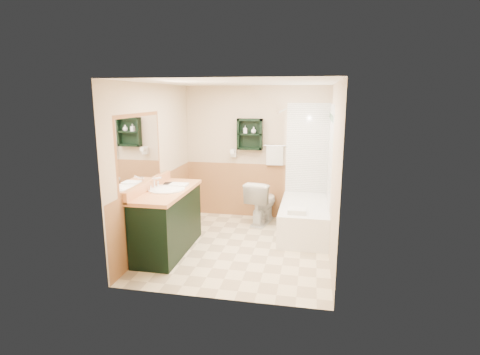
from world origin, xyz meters
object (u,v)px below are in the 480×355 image
at_px(hair_dryer, 234,153).
at_px(bathtub, 304,219).
at_px(wall_shelf, 250,134).
at_px(vanity_book, 163,178).
at_px(toilet, 262,202).
at_px(soap_bottle_b, 254,131).
at_px(soap_bottle_a, 245,132).
at_px(vanity, 168,221).

bearing_deg(hair_dryer, bathtub, -28.07).
height_order(wall_shelf, vanity_book, wall_shelf).
height_order(bathtub, toilet, toilet).
distance_m(vanity_book, soap_bottle_b, 1.93).
distance_m(hair_dryer, bathtub, 1.77).
relative_size(wall_shelf, toilet, 0.71).
bearing_deg(soap_bottle_b, vanity_book, -127.82).
bearing_deg(soap_bottle_a, bathtub, -31.41).
height_order(bathtub, soap_bottle_b, soap_bottle_b).
bearing_deg(vanity_book, soap_bottle_a, 43.84).
relative_size(wall_shelf, vanity_book, 2.76).
relative_size(wall_shelf, bathtub, 0.37).
bearing_deg(vanity_book, soap_bottle_b, 39.89).
bearing_deg(bathtub, vanity_book, -159.52).
distance_m(bathtub, toilet, 0.88).
xyz_separation_m(wall_shelf, soap_bottle_a, (-0.08, -0.01, 0.05)).
xyz_separation_m(wall_shelf, hair_dryer, (-0.30, 0.02, -0.35)).
xyz_separation_m(wall_shelf, toilet, (0.27, -0.25, -1.17)).
relative_size(hair_dryer, soap_bottle_b, 2.09).
bearing_deg(vanity_book, toilet, 30.03).
relative_size(toilet, soap_bottle_a, 5.77).
bearing_deg(bathtub, vanity, -150.84).
height_order(vanity, bathtub, vanity).
relative_size(vanity_book, soap_bottle_a, 1.48).
height_order(vanity, soap_bottle_b, soap_bottle_b).
xyz_separation_m(vanity_book, soap_bottle_b, (1.13, 1.46, 0.59)).
height_order(vanity_book, soap_bottle_b, soap_bottle_b).
relative_size(vanity, toilet, 1.87).
xyz_separation_m(hair_dryer, vanity, (-0.59, -1.78, -0.74)).
bearing_deg(wall_shelf, soap_bottle_b, -4.11).
relative_size(wall_shelf, hair_dryer, 2.29).
height_order(vanity, soap_bottle_a, soap_bottle_a).
bearing_deg(vanity, vanity_book, 119.45).
bearing_deg(hair_dryer, toilet, -25.98).
relative_size(hair_dryer, soap_bottle_a, 1.79).
relative_size(hair_dryer, bathtub, 0.16).
height_order(toilet, soap_bottle_a, soap_bottle_a).
distance_m(hair_dryer, vanity_book, 1.68).
bearing_deg(soap_bottle_b, wall_shelf, 175.89).
relative_size(vanity, soap_bottle_a, 10.82).
height_order(wall_shelf, soap_bottle_b, wall_shelf).
bearing_deg(toilet, soap_bottle_b, -39.09).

